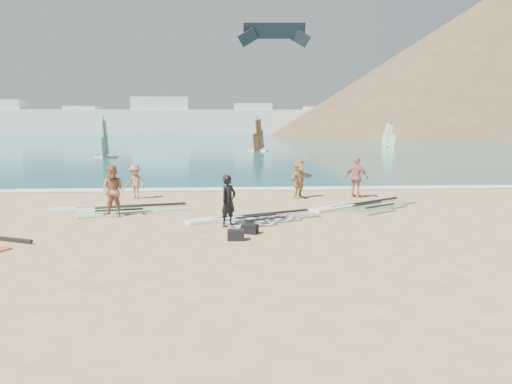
{
  "coord_description": "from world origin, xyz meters",
  "views": [
    {
      "loc": [
        -0.08,
        -14.93,
        3.61
      ],
      "look_at": [
        1.19,
        4.0,
        1.0
      ],
      "focal_mm": 35.0,
      "sensor_mm": 36.0,
      "label": 1
    }
  ],
  "objects": [
    {
      "name": "windsurfer_left",
      "position": [
        -12.44,
        38.73,
        1.28
      ],
      "size": [
        2.41,
        2.94,
        4.38
      ],
      "rotation": [
        0.0,
        0.0,
        -0.02
      ],
      "color": "white",
      "rests_on": "ground"
    },
    {
      "name": "windsurfer_right",
      "position": [
        25.61,
        61.01,
        1.19
      ],
      "size": [
        2.11,
        2.16,
        3.97
      ],
      "rotation": [
        0.0,
        0.0,
        0.65
      ],
      "color": "white",
      "rests_on": "ground"
    },
    {
      "name": "beachgoer_right",
      "position": [
        3.62,
        8.93,
        0.95
      ],
      "size": [
        1.59,
        1.69,
        1.9
      ],
      "primitive_type": "imported",
      "rotation": [
        0.0,
        0.0,
        0.84
      ],
      "color": "tan",
      "rests_on": "ground"
    },
    {
      "name": "ground",
      "position": [
        0.0,
        0.0,
        0.0
      ],
      "size": [
        300.0,
        300.0,
        0.0
      ],
      "primitive_type": "plane",
      "color": "tan",
      "rests_on": "ground"
    },
    {
      "name": "sea",
      "position": [
        0.0,
        132.0,
        0.0
      ],
      "size": [
        300.0,
        240.0,
        0.06
      ],
      "primitive_type": "cube",
      "color": "#0B424F",
      "rests_on": "ground"
    },
    {
      "name": "headland_main",
      "position": [
        85.0,
        130.0,
        0.0
      ],
      "size": [
        143.0,
        143.0,
        45.0
      ],
      "primitive_type": "cone",
      "color": "brown",
      "rests_on": "ground"
    },
    {
      "name": "rig_grey",
      "position": [
        0.74,
        3.36,
        0.05
      ],
      "size": [
        5.27,
        3.38,
        0.2
      ],
      "rotation": [
        0.0,
        0.0,
        0.44
      ],
      "color": "black",
      "rests_on": "ground"
    },
    {
      "name": "rig_green",
      "position": [
        -4.89,
        5.84,
        0.05
      ],
      "size": [
        5.76,
        2.9,
        0.2
      ],
      "rotation": [
        0.0,
        0.0,
        0.23
      ],
      "color": "green",
      "rests_on": "ground"
    },
    {
      "name": "windsurfer_centre",
      "position": [
        4.61,
        50.28,
        1.34
      ],
      "size": [
        2.55,
        2.67,
        4.67
      ],
      "rotation": [
        0.0,
        0.0,
        -0.57
      ],
      "color": "white",
      "rests_on": "ground"
    },
    {
      "name": "beachgoer_back",
      "position": [
        6.45,
        8.91,
        0.99
      ],
      "size": [
        1.2,
        1.12,
        1.98
      ],
      "primitive_type": "imported",
      "rotation": [
        0.0,
        0.0,
        2.44
      ],
      "color": "#B96E61",
      "rests_on": "ground"
    },
    {
      "name": "far_town",
      "position": [
        -15.72,
        150.0,
        4.49
      ],
      "size": [
        160.0,
        8.0,
        12.0
      ],
      "color": "white",
      "rests_on": "ground"
    },
    {
      "name": "beachgoer_left",
      "position": [
        -4.34,
        4.6,
        1.01
      ],
      "size": [
        1.13,
        0.97,
        2.02
      ],
      "primitive_type": "imported",
      "rotation": [
        0.0,
        0.0,
        -0.24
      ],
      "color": "#9C624C",
      "rests_on": "ground"
    },
    {
      "name": "gear_bag_near",
      "position": [
        0.3,
        0.28,
        0.17
      ],
      "size": [
        0.53,
        0.39,
        0.33
      ],
      "primitive_type": "cube",
      "rotation": [
        0.0,
        0.0,
        -0.02
      ],
      "color": "black",
      "rests_on": "ground"
    },
    {
      "name": "rig_orange",
      "position": [
        5.73,
        5.81,
        0.05
      ],
      "size": [
        5.34,
        4.08,
        0.2
      ],
      "rotation": [
        0.0,
        0.0,
        0.61
      ],
      "color": "orange",
      "rests_on": "ground"
    },
    {
      "name": "beachgoer_mid",
      "position": [
        -4.3,
        9.22,
        0.82
      ],
      "size": [
        1.23,
        1.03,
        1.65
      ],
      "primitive_type": "imported",
      "rotation": [
        0.0,
        0.0,
        -0.48
      ],
      "color": "#98604A",
      "rests_on": "ground"
    },
    {
      "name": "surf_line",
      "position": [
        0.0,
        12.3,
        0.0
      ],
      "size": [
        300.0,
        1.2,
        0.04
      ],
      "primitive_type": "cube",
      "color": "white",
      "rests_on": "ground"
    },
    {
      "name": "kitesurf_kite",
      "position": [
        5.38,
        38.2,
        12.93
      ],
      "size": [
        7.67,
        1.27,
        2.46
      ],
      "rotation": [
        0.0,
        0.0,
        -0.07
      ],
      "color": "#222227",
      "rests_on": "ground"
    },
    {
      "name": "gear_bag_far",
      "position": [
        0.79,
        1.21,
        0.16
      ],
      "size": [
        0.61,
        0.52,
        0.31
      ],
      "primitive_type": "cube",
      "rotation": [
        0.0,
        0.0,
        -0.36
      ],
      "color": "black",
      "rests_on": "ground"
    },
    {
      "name": "person_wetsuit",
      "position": [
        0.11,
        2.42,
        0.91
      ],
      "size": [
        0.78,
        0.78,
        1.83
      ],
      "primitive_type": "imported",
      "rotation": [
        0.0,
        0.0,
        0.8
      ],
      "color": "black",
      "rests_on": "ground"
    }
  ]
}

